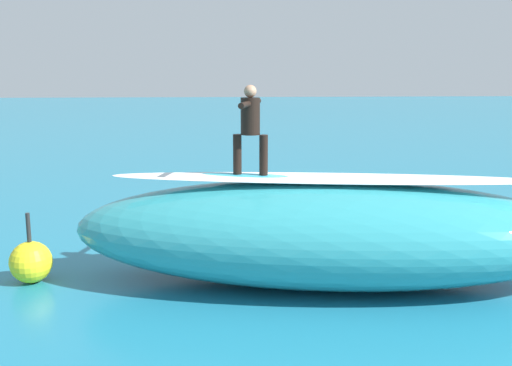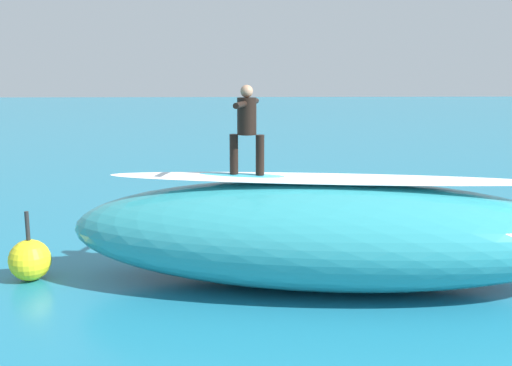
{
  "view_description": "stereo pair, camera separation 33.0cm",
  "coord_description": "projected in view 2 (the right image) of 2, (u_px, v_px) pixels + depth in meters",
  "views": [
    {
      "loc": [
        2.14,
        12.21,
        3.61
      ],
      "look_at": [
        1.39,
        0.35,
        1.31
      ],
      "focal_mm": 42.62,
      "sensor_mm": 36.0,
      "label": 1
    },
    {
      "loc": [
        1.81,
        12.23,
        3.61
      ],
      "look_at": [
        1.39,
        0.35,
        1.31
      ],
      "focal_mm": 42.62,
      "sensor_mm": 36.0,
      "label": 2
    }
  ],
  "objects": [
    {
      "name": "foam_patch_mid",
      "position": [
        466.0,
        230.0,
        13.31
      ],
      "size": [
        1.14,
        1.03,
        0.14
      ],
      "primitive_type": "ellipsoid",
      "rotation": [
        0.0,
        0.0,
        0.31
      ],
      "color": "white",
      "rests_on": "ground_plane"
    },
    {
      "name": "wave_foam_lip",
      "position": [
        325.0,
        179.0,
        9.85
      ],
      "size": [
        7.26,
        1.95,
        0.08
      ],
      "primitive_type": "ellipsoid",
      "rotation": [
        0.0,
        0.0,
        -0.14
      ],
      "color": "white",
      "rests_on": "wave_crest"
    },
    {
      "name": "wave_crest",
      "position": [
        323.0,
        234.0,
        10.03
      ],
      "size": [
        8.76,
        3.89,
        1.77
      ],
      "primitive_type": "ellipsoid",
      "rotation": [
        0.0,
        0.0,
        -0.14
      ],
      "color": "teal",
      "rests_on": "ground_plane"
    },
    {
      "name": "surfboard_paddling",
      "position": [
        262.0,
        219.0,
        14.37
      ],
      "size": [
        2.31,
        1.61,
        0.07
      ],
      "primitive_type": "ellipsoid",
      "rotation": [
        0.0,
        0.0,
        -2.63
      ],
      "color": "#E0563D",
      "rests_on": "ground_plane"
    },
    {
      "name": "surfer_riding",
      "position": [
        247.0,
        123.0,
        9.81
      ],
      "size": [
        0.56,
        1.36,
        1.46
      ],
      "rotation": [
        0.0,
        0.0,
        -0.26
      ],
      "color": "black",
      "rests_on": "surfboard_riding"
    },
    {
      "name": "ground_plane",
      "position": [
        322.0,
        241.0,
        12.74
      ],
      "size": [
        120.0,
        120.0,
        0.0
      ],
      "primitive_type": "plane",
      "color": "teal"
    },
    {
      "name": "foam_patch_near",
      "position": [
        268.0,
        223.0,
        13.95
      ],
      "size": [
        1.03,
        1.03,
        0.12
      ],
      "primitive_type": "ellipsoid",
      "rotation": [
        0.0,
        0.0,
        0.71
      ],
      "color": "white",
      "rests_on": "ground_plane"
    },
    {
      "name": "surfboard_riding",
      "position": [
        247.0,
        177.0,
        9.98
      ],
      "size": [
        2.19,
        1.04,
        0.09
      ],
      "primitive_type": "ellipsoid",
      "rotation": [
        0.0,
        0.0,
        -0.26
      ],
      "color": "#33B2D1",
      "rests_on": "wave_crest"
    },
    {
      "name": "buoy_marker",
      "position": [
        30.0,
        260.0,
        10.34
      ],
      "size": [
        0.71,
        0.71,
        1.21
      ],
      "color": "yellow",
      "rests_on": "ground_plane"
    },
    {
      "name": "surfer_paddling",
      "position": [
        258.0,
        213.0,
        14.27
      ],
      "size": [
        1.53,
        1.0,
        0.3
      ],
      "rotation": [
        0.0,
        0.0,
        -2.63
      ],
      "color": "black",
      "rests_on": "surfboard_paddling"
    }
  ]
}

